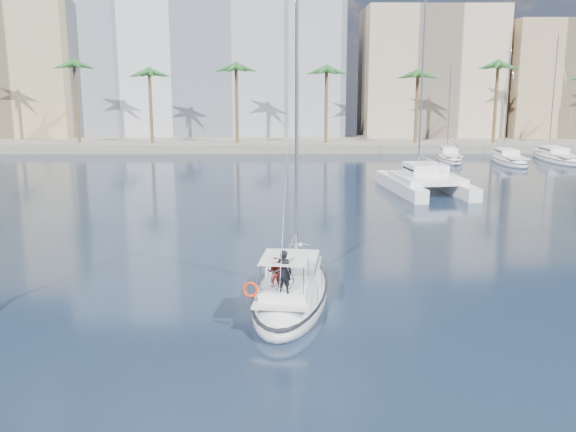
{
  "coord_description": "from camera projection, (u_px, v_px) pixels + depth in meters",
  "views": [
    {
      "loc": [
        0.37,
        -29.97,
        9.99
      ],
      "look_at": [
        0.43,
        1.5,
        3.12
      ],
      "focal_mm": 40.0,
      "sensor_mm": 36.0,
      "label": 1
    }
  ],
  "objects": [
    {
      "name": "seagull",
      "position": [
        300.0,
        245.0,
        36.55
      ],
      "size": [
        1.17,
        0.5,
        0.22
      ],
      "color": "silver",
      "rests_on": "ground"
    },
    {
      "name": "quay",
      "position": [
        284.0,
        144.0,
        90.88
      ],
      "size": [
        120.0,
        14.0,
        1.2
      ],
      "primitive_type": "cube",
      "color": "gray",
      "rests_on": "ground"
    },
    {
      "name": "palm_right",
      "position": [
        540.0,
        74.0,
        84.98
      ],
      "size": [
        3.6,
        3.6,
        12.3
      ],
      "color": "brown",
      "rests_on": "ground"
    },
    {
      "name": "building_tan_left",
      "position": [
        5.0,
        70.0,
        96.4
      ],
      "size": [
        22.0,
        14.0,
        22.0
      ],
      "primitive_type": "cube",
      "color": "tan",
      "rests_on": "ground"
    },
    {
      "name": "moored_yacht_b",
      "position": [
        509.0,
        163.0,
        75.43
      ],
      "size": [
        3.32,
        10.83,
        13.72
      ],
      "primitive_type": null,
      "rotation": [
        0.0,
        0.0,
        -0.02
      ],
      "color": "silver",
      "rests_on": "ground"
    },
    {
      "name": "catamaran",
      "position": [
        425.0,
        179.0,
        56.57
      ],
      "size": [
        7.28,
        12.13,
        16.75
      ],
      "rotation": [
        0.0,
        0.0,
        0.14
      ],
      "color": "silver",
      "rests_on": "ground"
    },
    {
      "name": "building_tan_right",
      "position": [
        564.0,
        83.0,
        96.01
      ],
      "size": [
        18.0,
        12.0,
        18.0
      ],
      "primitive_type": "cube",
      "color": "tan",
      "rests_on": "ground"
    },
    {
      "name": "palm_centre",
      "position": [
        284.0,
        74.0,
        84.91
      ],
      "size": [
        3.6,
        3.6,
        12.3
      ],
      "color": "brown",
      "rests_on": "ground"
    },
    {
      "name": "palm_left",
      "position": [
        27.0,
        74.0,
        84.84
      ],
      "size": [
        3.6,
        3.6,
        12.3
      ],
      "color": "brown",
      "rests_on": "ground"
    },
    {
      "name": "ground",
      "position": [
        279.0,
        285.0,
        31.41
      ],
      "size": [
        160.0,
        160.0,
        0.0
      ],
      "primitive_type": "plane",
      "color": "black",
      "rests_on": "ground"
    },
    {
      "name": "main_sloop",
      "position": [
        291.0,
        291.0,
        28.93
      ],
      "size": [
        4.43,
        10.49,
        15.12
      ],
      "rotation": [
        0.0,
        0.0,
        -0.12
      ],
      "color": "silver",
      "rests_on": "ground"
    },
    {
      "name": "moored_yacht_a",
      "position": [
        449.0,
        161.0,
        77.37
      ],
      "size": [
        3.37,
        9.52,
        11.9
      ],
      "primitive_type": null,
      "rotation": [
        0.0,
        0.0,
        -0.07
      ],
      "color": "silver",
      "rests_on": "ground"
    },
    {
      "name": "moored_yacht_c",
      "position": [
        557.0,
        161.0,
        77.39
      ],
      "size": [
        3.98,
        12.33,
        15.54
      ],
      "primitive_type": null,
      "rotation": [
        0.0,
        0.0,
        0.03
      ],
      "color": "silver",
      "rests_on": "ground"
    },
    {
      "name": "building_beige",
      "position": [
        428.0,
        76.0,
        97.71
      ],
      "size": [
        20.0,
        14.0,
        20.0
      ],
      "primitive_type": "cube",
      "color": "#C5AB8D",
      "rests_on": "ground"
    },
    {
      "name": "building_modern",
      "position": [
        207.0,
        50.0,
        99.73
      ],
      "size": [
        42.0,
        16.0,
        28.0
      ],
      "primitive_type": "cube",
      "color": "silver",
      "rests_on": "ground"
    }
  ]
}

